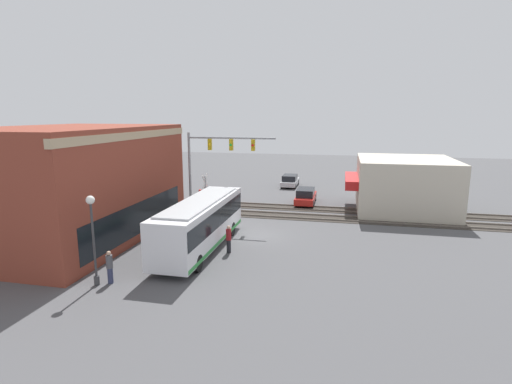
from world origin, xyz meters
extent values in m
plane|color=#4C4C4F|center=(0.00, 0.00, 0.00)|extent=(120.00, 120.00, 0.00)
cube|color=brown|center=(-3.16, 12.58, 3.95)|extent=(15.68, 10.16, 7.90)
cube|color=tan|center=(-3.16, 7.65, 7.35)|extent=(15.88, 0.36, 0.50)
cube|color=black|center=(-3.16, 7.55, 1.70)|extent=(13.17, 0.12, 2.20)
cube|color=beige|center=(10.54, -11.66, 2.39)|extent=(9.10, 8.32, 4.79)
cube|color=red|center=(10.54, -6.95, 2.60)|extent=(6.37, 1.20, 0.80)
cube|color=silver|center=(-3.78, 2.80, 1.80)|extent=(10.99, 2.55, 2.76)
cube|color=black|center=(-3.78, 2.80, 2.22)|extent=(10.77, 2.59, 1.16)
cube|color=#288438|center=(-3.78, 2.80, 0.59)|extent=(10.77, 2.58, 0.24)
cube|color=#A5A8AA|center=(-3.78, 2.80, 3.24)|extent=(9.34, 2.17, 0.12)
cylinder|color=black|center=(-0.48, 2.80, 0.50)|extent=(1.00, 2.57, 1.00)
cylinder|color=black|center=(-7.47, 2.80, 0.50)|extent=(1.00, 2.57, 1.00)
cylinder|color=gray|center=(3.52, 6.39, 3.63)|extent=(0.20, 0.20, 7.26)
cylinder|color=gray|center=(3.52, 2.77, 6.86)|extent=(0.16, 7.24, 0.16)
cube|color=gold|center=(3.52, 4.58, 6.31)|extent=(0.30, 0.27, 0.90)
sphere|color=yellow|center=(3.36, 4.58, 6.31)|extent=(0.20, 0.20, 0.20)
cube|color=gold|center=(3.52, 2.77, 6.31)|extent=(0.30, 0.27, 0.90)
sphere|color=green|center=(3.36, 2.77, 6.31)|extent=(0.20, 0.20, 0.20)
cube|color=gold|center=(3.52, 0.96, 6.31)|extent=(0.30, 0.27, 0.90)
sphere|color=red|center=(3.36, 0.96, 6.31)|extent=(0.20, 0.20, 0.20)
cylinder|color=gray|center=(4.17, 5.29, 1.80)|extent=(0.14, 0.14, 3.60)
cube|color=white|center=(4.17, 5.29, 3.10)|extent=(1.41, 0.06, 1.41)
cube|color=white|center=(4.17, 5.29, 3.10)|extent=(1.41, 0.06, 1.41)
cylinder|color=#38383A|center=(4.17, 5.29, 2.30)|extent=(0.08, 0.90, 0.08)
sphere|color=red|center=(4.12, 4.84, 2.30)|extent=(0.28, 0.28, 0.28)
sphere|color=red|center=(4.12, 5.74, 2.30)|extent=(0.28, 0.28, 0.28)
cylinder|color=#38383A|center=(-10.28, 6.16, 0.25)|extent=(0.28, 0.28, 0.50)
cylinder|color=#38383A|center=(-10.28, 6.16, 2.16)|extent=(0.12, 0.12, 4.32)
sphere|color=white|center=(-10.28, 6.16, 4.54)|extent=(0.44, 0.44, 0.44)
cube|color=#332D28|center=(6.00, 0.00, 0.01)|extent=(2.60, 60.00, 0.03)
cube|color=#6B6056|center=(5.28, 0.00, 0.07)|extent=(0.07, 60.00, 0.15)
cube|color=#6B6056|center=(6.72, 0.00, 0.07)|extent=(0.07, 60.00, 0.15)
cube|color=#332D28|center=(9.20, 0.00, 0.01)|extent=(2.60, 60.00, 0.03)
cube|color=#6B6056|center=(8.48, 0.00, 0.07)|extent=(0.07, 60.00, 0.15)
cube|color=#6B6056|center=(9.92, 0.00, 0.07)|extent=(0.07, 60.00, 0.15)
cube|color=#B21E19|center=(11.37, -2.60, 0.55)|extent=(4.88, 1.80, 0.59)
cube|color=black|center=(11.13, -2.60, 1.19)|extent=(2.68, 1.62, 0.69)
cylinder|color=black|center=(12.88, -2.60, 0.32)|extent=(0.64, 1.82, 0.64)
cylinder|color=black|center=(9.86, -2.60, 0.32)|extent=(0.64, 1.82, 0.64)
cube|color=#B7B7BC|center=(20.52, 0.20, 0.53)|extent=(4.60, 1.80, 0.54)
cube|color=black|center=(20.29, 0.20, 1.12)|extent=(2.53, 1.62, 0.65)
cylinder|color=black|center=(21.95, 0.20, 0.32)|extent=(0.64, 1.82, 0.64)
cylinder|color=black|center=(19.10, 0.20, 0.32)|extent=(0.64, 1.82, 0.64)
cylinder|color=#2D3351|center=(-9.91, 5.59, 0.42)|extent=(0.28, 0.28, 0.84)
cylinder|color=#4C4C51|center=(-9.91, 5.59, 1.19)|extent=(0.34, 0.34, 0.70)
sphere|color=tan|center=(-9.91, 5.59, 1.66)|extent=(0.23, 0.23, 0.23)
cylinder|color=black|center=(-4.06, 0.83, 0.43)|extent=(0.28, 0.28, 0.86)
cylinder|color=maroon|center=(-4.06, 0.83, 1.21)|extent=(0.34, 0.34, 0.71)
sphere|color=tan|center=(-4.06, 0.83, 1.68)|extent=(0.23, 0.23, 0.23)
camera|label=1|loc=(-27.49, -6.14, 8.77)|focal=28.00mm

